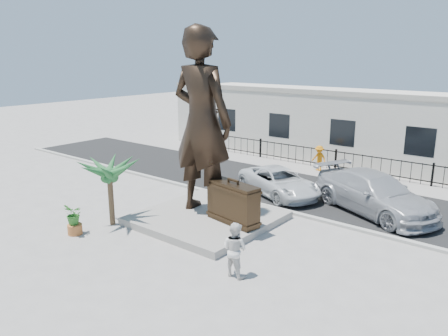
% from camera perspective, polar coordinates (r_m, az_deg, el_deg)
% --- Properties ---
extents(ground, '(100.00, 100.00, 0.00)m').
position_cam_1_polar(ground, '(17.18, -4.24, -8.76)').
color(ground, '#9E9991').
rests_on(ground, ground).
extents(street, '(40.00, 7.00, 0.01)m').
position_cam_1_polar(street, '(23.30, 9.30, -2.60)').
color(street, black).
rests_on(street, ground).
extents(curb, '(40.00, 0.25, 0.12)m').
position_cam_1_polar(curb, '(20.44, 4.41, -4.72)').
color(curb, '#A5A399').
rests_on(curb, ground).
extents(far_sidewalk, '(40.00, 2.50, 0.02)m').
position_cam_1_polar(far_sidewalk, '(26.73, 13.57, -0.58)').
color(far_sidewalk, '#9E9991').
rests_on(far_sidewalk, ground).
extents(plinth, '(5.20, 5.20, 0.30)m').
position_cam_1_polar(plinth, '(18.47, -2.20, -6.53)').
color(plinth, gray).
rests_on(plinth, ground).
extents(fence, '(22.00, 0.10, 1.20)m').
position_cam_1_polar(fence, '(27.30, 14.37, 0.96)').
color(fence, black).
rests_on(fence, ground).
extents(building, '(28.00, 7.00, 4.40)m').
position_cam_1_polar(building, '(30.82, 17.85, 5.25)').
color(building, silver).
rests_on(building, ground).
extents(statue, '(2.87, 1.95, 7.66)m').
position_cam_1_polar(statue, '(17.97, -2.91, 6.01)').
color(statue, black).
rests_on(statue, plinth).
extents(suitcase, '(2.40, 1.11, 1.63)m').
position_cam_1_polar(suitcase, '(17.31, 1.19, -4.59)').
color(suitcase, black).
rests_on(suitcase, plinth).
extents(tourist, '(0.87, 0.68, 1.77)m').
position_cam_1_polar(tourist, '(13.90, 1.43, -10.56)').
color(tourist, silver).
rests_on(tourist, ground).
extents(car_white, '(5.33, 3.98, 1.35)m').
position_cam_1_polar(car_white, '(21.86, 7.21, -1.80)').
color(car_white, silver).
rests_on(car_white, street).
extents(car_silver, '(6.54, 4.75, 1.76)m').
position_cam_1_polar(car_silver, '(20.33, 19.02, -3.14)').
color(car_silver, '#A5A6AA').
rests_on(car_silver, street).
extents(worker, '(1.07, 0.73, 1.53)m').
position_cam_1_polar(worker, '(26.85, 12.31, 1.26)').
color(worker, orange).
rests_on(worker, far_sidewalk).
extents(palm_tree, '(1.80, 1.80, 3.20)m').
position_cam_1_polar(palm_tree, '(18.77, -14.32, -7.12)').
color(palm_tree, '#205829').
rests_on(palm_tree, ground).
extents(planter, '(0.56, 0.56, 0.40)m').
position_cam_1_polar(planter, '(18.13, -18.89, -7.58)').
color(planter, '#AF622E').
rests_on(planter, ground).
extents(shrub, '(0.93, 0.87, 0.83)m').
position_cam_1_polar(shrub, '(17.92, -19.05, -5.75)').
color(shrub, '#2A6C23').
rests_on(shrub, planter).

